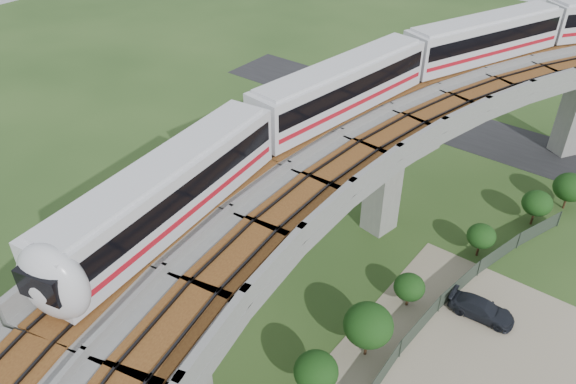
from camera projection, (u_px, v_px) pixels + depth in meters
name	position (u px, v px, depth m)	size (l,w,h in m)	color
ground	(290.00, 296.00, 38.72)	(160.00, 160.00, 0.00)	#29461C
asphalt_road	(466.00, 131.00, 58.15)	(60.00, 8.00, 0.03)	#232326
viaduct	(344.00, 212.00, 31.61)	(19.58, 73.98, 11.40)	#99968E
metro_train	(434.00, 71.00, 39.80)	(19.17, 59.53, 3.64)	silver
fence	(419.00, 359.00, 33.38)	(3.87, 38.73, 1.50)	#2D382D
tree_0	(570.00, 187.00, 45.87)	(2.70, 2.70, 3.28)	#382314
tree_1	(537.00, 203.00, 44.13)	(2.35, 2.35, 3.08)	#382314
tree_2	(481.00, 236.00, 41.15)	(2.11, 2.11, 2.75)	#382314
tree_3	(409.00, 287.00, 37.07)	(2.09, 2.09, 2.56)	#382314
tree_4	(368.00, 325.00, 33.13)	(3.01, 3.01, 3.91)	#382314
tree_5	(316.00, 371.00, 30.55)	(2.49, 2.49, 3.59)	#382314
car_dark	(482.00, 309.00, 36.83)	(1.73, 4.25, 1.23)	black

